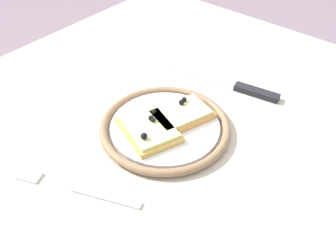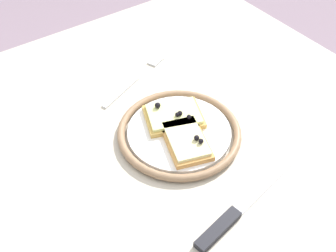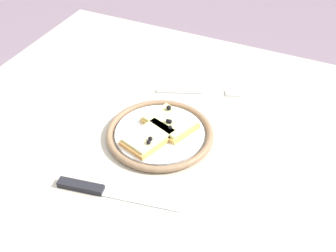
{
  "view_description": "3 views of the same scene",
  "coord_description": "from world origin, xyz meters",
  "px_view_note": "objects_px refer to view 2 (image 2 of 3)",
  "views": [
    {
      "loc": [
        -0.39,
        -0.28,
        1.17
      ],
      "look_at": [
        -0.03,
        0.02,
        0.75
      ],
      "focal_mm": 39.37,
      "sensor_mm": 36.0,
      "label": 1
    },
    {
      "loc": [
        0.39,
        -0.29,
        1.29
      ],
      "look_at": [
        -0.04,
        0.02,
        0.75
      ],
      "focal_mm": 43.64,
      "sensor_mm": 36.0,
      "label": 2
    },
    {
      "loc": [
        0.62,
        0.34,
        1.36
      ],
      "look_at": [
        -0.03,
        0.04,
        0.76
      ],
      "focal_mm": 47.26,
      "sensor_mm": 36.0,
      "label": 3
    }
  ],
  "objects_px": {
    "knife": "(232,216)",
    "fork": "(135,80)",
    "plate": "(179,132)",
    "pizza_slice_far": "(174,116)",
    "dining_table": "(173,177)",
    "pizza_slice_near": "(186,140)"
  },
  "relations": [
    {
      "from": "knife",
      "to": "fork",
      "type": "relative_size",
      "value": 1.24
    },
    {
      "from": "plate",
      "to": "knife",
      "type": "relative_size",
      "value": 0.96
    },
    {
      "from": "pizza_slice_far",
      "to": "knife",
      "type": "height_order",
      "value": "pizza_slice_far"
    },
    {
      "from": "dining_table",
      "to": "pizza_slice_far",
      "type": "distance_m",
      "value": 0.12
    },
    {
      "from": "pizza_slice_near",
      "to": "pizza_slice_far",
      "type": "height_order",
      "value": "pizza_slice_far"
    },
    {
      "from": "pizza_slice_near",
      "to": "plate",
      "type": "bearing_deg",
      "value": 164.56
    },
    {
      "from": "knife",
      "to": "pizza_slice_near",
      "type": "bearing_deg",
      "value": 169.19
    },
    {
      "from": "fork",
      "to": "dining_table",
      "type": "bearing_deg",
      "value": -12.65
    },
    {
      "from": "pizza_slice_near",
      "to": "pizza_slice_far",
      "type": "distance_m",
      "value": 0.07
    },
    {
      "from": "pizza_slice_far",
      "to": "pizza_slice_near",
      "type": "bearing_deg",
      "value": -16.45
    },
    {
      "from": "dining_table",
      "to": "plate",
      "type": "height_order",
      "value": "plate"
    },
    {
      "from": "knife",
      "to": "fork",
      "type": "xyz_separation_m",
      "value": [
        -0.38,
        0.06,
        -0.0
      ]
    },
    {
      "from": "pizza_slice_far",
      "to": "fork",
      "type": "distance_m",
      "value": 0.16
    },
    {
      "from": "fork",
      "to": "pizza_slice_near",
      "type": "bearing_deg",
      "value": -7.28
    },
    {
      "from": "pizza_slice_near",
      "to": "knife",
      "type": "height_order",
      "value": "pizza_slice_near"
    },
    {
      "from": "pizza_slice_far",
      "to": "knife",
      "type": "relative_size",
      "value": 0.53
    },
    {
      "from": "dining_table",
      "to": "pizza_slice_near",
      "type": "height_order",
      "value": "pizza_slice_near"
    },
    {
      "from": "plate",
      "to": "knife",
      "type": "xyz_separation_m",
      "value": [
        0.19,
        -0.04,
        -0.0
      ]
    },
    {
      "from": "dining_table",
      "to": "fork",
      "type": "height_order",
      "value": "fork"
    },
    {
      "from": "dining_table",
      "to": "pizza_slice_far",
      "type": "relative_size",
      "value": 7.45
    },
    {
      "from": "knife",
      "to": "dining_table",
      "type": "bearing_deg",
      "value": 176.05
    },
    {
      "from": "pizza_slice_far",
      "to": "dining_table",
      "type": "bearing_deg",
      "value": -35.84
    }
  ]
}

